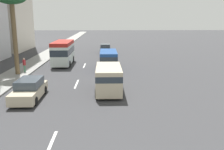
{
  "coord_description": "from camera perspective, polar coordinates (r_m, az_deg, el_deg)",
  "views": [
    {
      "loc": [
        -5.14,
        -2.69,
        6.05
      ],
      "look_at": [
        16.85,
        -3.35,
        1.02
      ],
      "focal_mm": 39.54,
      "sensor_mm": 36.0,
      "label": 1
    }
  ],
  "objects": [
    {
      "name": "minibus_lead",
      "position": [
        33.74,
        -11.25,
        5.24
      ],
      "size": [
        6.45,
        2.35,
        3.13
      ],
      "rotation": [
        0.0,
        0.0,
        3.14
      ],
      "color": "silver",
      "rests_on": "ground_plane"
    },
    {
      "name": "car_second",
      "position": [
        19.98,
        -18.56,
        -3.23
      ],
      "size": [
        4.62,
        1.88,
        1.56
      ],
      "rotation": [
        0.0,
        0.0,
        3.14
      ],
      "color": "beige",
      "rests_on": "ground_plane"
    },
    {
      "name": "ground_plane",
      "position": [
        37.23,
        -5.85,
        3.45
      ],
      "size": [
        198.0,
        198.0,
        0.0
      ],
      "primitive_type": "plane",
      "color": "#38383A"
    },
    {
      "name": "lane_stripe_near",
      "position": [
        12.84,
        -14.12,
        -15.64
      ],
      "size": [
        3.2,
        0.16,
        0.01
      ],
      "primitive_type": "cube",
      "color": "silver",
      "rests_on": "ground_plane"
    },
    {
      "name": "van_third",
      "position": [
        29.63,
        -0.84,
        3.68
      ],
      "size": [
        5.32,
        2.12,
        2.29
      ],
      "color": "#1E478C",
      "rests_on": "ground_plane"
    },
    {
      "name": "car_sixth",
      "position": [
        36.85,
        -1.1,
        4.57
      ],
      "size": [
        4.54,
        1.79,
        1.53
      ],
      "color": "white",
      "rests_on": "ground_plane"
    },
    {
      "name": "van_fifth",
      "position": [
        20.51,
        -0.79,
        -0.62
      ],
      "size": [
        4.84,
        2.18,
        2.2
      ],
      "color": "beige",
      "rests_on": "ground_plane"
    },
    {
      "name": "lane_stripe_mid",
      "position": [
        23.67,
        -8.19,
        -2.06
      ],
      "size": [
        3.2,
        0.16,
        0.01
      ],
      "primitive_type": "cube",
      "color": "silver",
      "rests_on": "ground_plane"
    },
    {
      "name": "car_fourth",
      "position": [
        44.88,
        -1.56,
        6.11
      ],
      "size": [
        4.69,
        1.9,
        1.62
      ],
      "color": "black",
      "rests_on": "ground_plane"
    },
    {
      "name": "lane_stripe_far",
      "position": [
        32.85,
        -6.39,
        2.19
      ],
      "size": [
        3.2,
        0.16,
        0.01
      ],
      "primitive_type": "cube",
      "color": "silver",
      "rests_on": "ground_plane"
    },
    {
      "name": "sidewalk_right",
      "position": [
        38.4,
        -16.56,
        3.38
      ],
      "size": [
        162.0,
        3.1,
        0.15
      ],
      "primitive_type": "cube",
      "color": "gray",
      "rests_on": "ground_plane"
    },
    {
      "name": "palm_tree",
      "position": [
        28.4,
        -22.19,
        15.23
      ],
      "size": [
        3.04,
        3.04,
        8.72
      ],
      "color": "brown",
      "rests_on": "sidewalk_right"
    },
    {
      "name": "pedestrian_near_lamp",
      "position": [
        29.58,
        -19.61,
        2.33
      ],
      "size": [
        0.38,
        0.38,
        1.59
      ],
      "rotation": [
        0.0,
        0.0,
        0.77
      ],
      "color": "#4C8C66",
      "rests_on": "sidewalk_right"
    }
  ]
}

